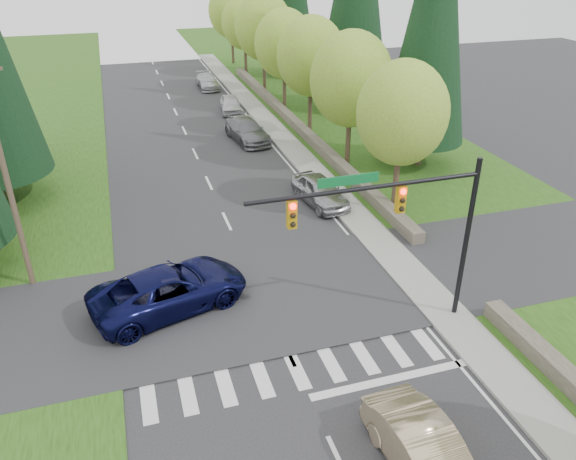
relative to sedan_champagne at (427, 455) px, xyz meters
name	(u,v)px	position (x,y,z in m)	size (l,w,h in m)	color
ground	(329,439)	(-2.16, 2.03, -0.81)	(120.00, 120.00, 0.00)	#28282B
grass_east	(404,166)	(10.84, 22.03, -0.78)	(14.00, 110.00, 0.06)	#244312
cross_street	(262,297)	(-2.16, 10.03, -0.81)	(120.00, 8.00, 0.10)	#28282B
sidewalk_east	(308,165)	(4.74, 24.03, -0.74)	(1.80, 80.00, 0.13)	gray
curb_east	(296,166)	(3.89, 24.03, -0.74)	(0.20, 80.00, 0.13)	gray
stone_wall_north	(295,124)	(6.44, 32.03, -0.46)	(0.70, 40.00, 0.70)	#4C4438
traffic_signal	(403,214)	(2.21, 6.53, 4.18)	(8.70, 0.37, 6.80)	black
utility_pole	(6,177)	(-11.66, 14.03, 4.34)	(1.60, 0.24, 10.00)	#473828
decid_tree_0	(402,113)	(7.04, 16.03, 4.79)	(4.80, 4.80, 8.37)	#38281C
decid_tree_1	(351,79)	(7.14, 23.03, 4.99)	(5.20, 5.20, 8.80)	#38281C
decid_tree_2	(311,56)	(6.94, 30.03, 5.12)	(5.00, 5.00, 8.82)	#38281C
decid_tree_3	(284,44)	(7.04, 37.03, 4.86)	(5.00, 5.00, 8.55)	#38281C
decid_tree_4	(264,27)	(7.14, 44.03, 5.26)	(5.40, 5.40, 9.18)	#38281C
decid_tree_5	(244,23)	(6.94, 51.03, 4.73)	(4.80, 4.80, 8.30)	#38281C
decid_tree_6	(231,11)	(7.04, 58.03, 5.06)	(5.20, 5.20, 8.86)	#38281C
conifer_e_a	(435,10)	(11.84, 22.03, 8.98)	(5.44, 5.44, 17.80)	#38281C
sedan_champagne	(427,455)	(0.00, 0.00, 0.00)	(1.71, 4.89, 1.61)	tan
suv_navy	(170,289)	(-5.97, 10.44, 0.09)	(2.98, 6.47, 1.80)	#0B0D37
parked_car_a	(320,191)	(3.44, 18.19, -0.01)	(1.87, 4.65, 1.58)	#9F9FA3
parked_car_b	(247,131)	(2.04, 30.18, -0.03)	(2.18, 5.37, 1.56)	slate
parked_car_c	(245,128)	(2.05, 31.03, -0.09)	(1.52, 4.35, 1.43)	#B4B4B9
parked_car_d	(230,104)	(2.45, 38.03, -0.10)	(1.67, 4.15, 1.42)	silver
parked_car_e	(208,81)	(2.04, 47.03, -0.13)	(1.90, 4.69, 1.36)	#B0B0B5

